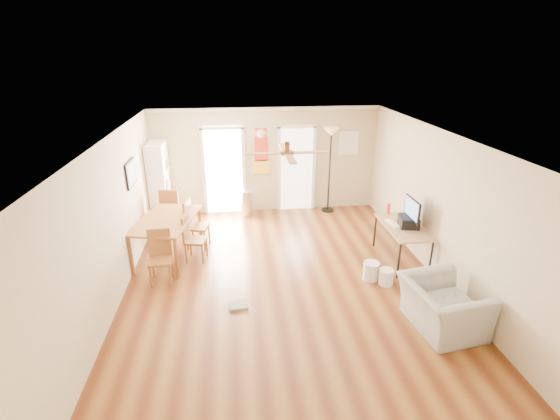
{
  "coord_description": "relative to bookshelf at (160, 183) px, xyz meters",
  "views": [
    {
      "loc": [
        -0.79,
        -6.09,
        3.87
      ],
      "look_at": [
        0.0,
        0.6,
        1.15
      ],
      "focal_mm": 25.68,
      "sensor_mm": 36.0,
      "label": 1
    }
  ],
  "objects": [
    {
      "name": "floor",
      "position": [
        2.54,
        -3.06,
        -0.96
      ],
      "size": [
        7.0,
        7.0,
        0.0
      ],
      "primitive_type": "plane",
      "color": "brown",
      "rests_on": "ground"
    },
    {
      "name": "ceiling",
      "position": [
        2.54,
        -3.06,
        1.64
      ],
      "size": [
        5.5,
        7.0,
        0.0
      ],
      "primitive_type": null,
      "color": "silver",
      "rests_on": "floor"
    },
    {
      "name": "wall_back",
      "position": [
        2.54,
        0.44,
        0.34
      ],
      "size": [
        5.5,
        0.04,
        2.6
      ],
      "primitive_type": null,
      "color": "beige",
      "rests_on": "floor"
    },
    {
      "name": "wall_front",
      "position": [
        2.54,
        -6.56,
        0.34
      ],
      "size": [
        5.5,
        0.04,
        2.6
      ],
      "primitive_type": null,
      "color": "beige",
      "rests_on": "floor"
    },
    {
      "name": "wall_left",
      "position": [
        -0.21,
        -3.06,
        0.34
      ],
      "size": [
        0.04,
        7.0,
        2.6
      ],
      "primitive_type": null,
      "color": "beige",
      "rests_on": "floor"
    },
    {
      "name": "wall_right",
      "position": [
        5.29,
        -3.06,
        0.34
      ],
      "size": [
        0.04,
        7.0,
        2.6
      ],
      "primitive_type": null,
      "color": "beige",
      "rests_on": "floor"
    },
    {
      "name": "crown_molding",
      "position": [
        2.54,
        -3.06,
        1.6
      ],
      "size": [
        5.5,
        7.0,
        0.08
      ],
      "primitive_type": null,
      "color": "white",
      "rests_on": "wall_back"
    },
    {
      "name": "kitchen_doorway",
      "position": [
        1.49,
        0.43,
        0.09
      ],
      "size": [
        0.9,
        0.1,
        2.1
      ],
      "primitive_type": null,
      "color": "white",
      "rests_on": "wall_back"
    },
    {
      "name": "bathroom_doorway",
      "position": [
        3.29,
        0.43,
        0.09
      ],
      "size": [
        0.8,
        0.1,
        2.1
      ],
      "primitive_type": null,
      "color": "white",
      "rests_on": "wall_back"
    },
    {
      "name": "wall_decal",
      "position": [
        2.41,
        0.42,
        0.59
      ],
      "size": [
        0.46,
        0.03,
        1.1
      ],
      "primitive_type": "cube",
      "color": "red",
      "rests_on": "wall_back"
    },
    {
      "name": "ac_grille",
      "position": [
        4.59,
        0.41,
        0.74
      ],
      "size": [
        0.5,
        0.04,
        0.6
      ],
      "primitive_type": "cube",
      "color": "white",
      "rests_on": "wall_back"
    },
    {
      "name": "framed_poster",
      "position": [
        -0.19,
        -1.66,
        0.74
      ],
      "size": [
        0.04,
        0.66,
        0.48
      ],
      "primitive_type": "cube",
      "color": "black",
      "rests_on": "wall_left"
    },
    {
      "name": "ceiling_fan",
      "position": [
        2.54,
        -3.36,
        1.47
      ],
      "size": [
        1.24,
        1.24,
        0.2
      ],
      "primitive_type": null,
      "color": "#593819",
      "rests_on": "ceiling"
    },
    {
      "name": "bookshelf",
      "position": [
        0.0,
        0.0,
        0.0
      ],
      "size": [
        0.39,
        0.86,
        1.91
      ],
      "primitive_type": null,
      "rotation": [
        0.0,
        0.0,
        -0.0
      ],
      "color": "white",
      "rests_on": "floor"
    },
    {
      "name": "dining_table",
      "position": [
        0.39,
        -1.82,
        -0.55
      ],
      "size": [
        1.29,
        1.79,
        0.81
      ],
      "primitive_type": null,
      "rotation": [
        0.0,
        0.0,
        -0.21
      ],
      "color": "#AB6437",
      "rests_on": "floor"
    },
    {
      "name": "dining_chair_right_a",
      "position": [
        0.94,
        -1.46,
        -0.45
      ],
      "size": [
        0.5,
        0.5,
        1.02
      ],
      "primitive_type": null,
      "rotation": [
        0.0,
        0.0,
        1.36
      ],
      "color": "#A65F35",
      "rests_on": "floor"
    },
    {
      "name": "dining_chair_right_b",
      "position": [
        0.94,
        -2.03,
        -0.49
      ],
      "size": [
        0.46,
        0.46,
        0.94
      ],
      "primitive_type": null,
      "rotation": [
        0.0,
        0.0,
        1.37
      ],
      "color": "#935D2F",
      "rests_on": "floor"
    },
    {
      "name": "dining_chair_near",
      "position": [
        0.39,
        -2.78,
        -0.48
      ],
      "size": [
        0.41,
        0.41,
        0.96
      ],
      "primitive_type": null,
      "rotation": [
        0.0,
        0.0,
        0.05
      ],
      "color": "brown",
      "rests_on": "floor"
    },
    {
      "name": "dining_chair_far",
      "position": [
        0.31,
        -0.52,
        -0.45
      ],
      "size": [
        0.47,
        0.47,
        1.02
      ],
      "primitive_type": null,
      "rotation": [
        0.0,
        0.0,
        3.02
      ],
      "color": "brown",
      "rests_on": "floor"
    },
    {
      "name": "trash_can",
      "position": [
        2.01,
        0.12,
        -0.63
      ],
      "size": [
        0.38,
        0.38,
        0.65
      ],
      "primitive_type": "cylinder",
      "rotation": [
        0.0,
        0.0,
        0.32
      ],
      "color": "#B4B4B7",
      "rests_on": "floor"
    },
    {
      "name": "torchiere_lamp",
      "position": [
        4.08,
        0.19,
        0.11
      ],
      "size": [
        0.49,
        0.49,
        2.13
      ],
      "primitive_type": null,
      "rotation": [
        0.0,
        0.0,
        -0.27
      ],
      "color": "black",
      "rests_on": "floor"
    },
    {
      "name": "computer_desk",
      "position": [
        4.9,
        -2.51,
        -0.59
      ],
      "size": [
        0.68,
        1.36,
        0.73
      ],
      "primitive_type": null,
      "color": "#A47C59",
      "rests_on": "floor"
    },
    {
      "name": "imac",
      "position": [
        5.01,
        -2.56,
        0.06
      ],
      "size": [
        0.26,
        0.61,
        0.57
      ],
      "primitive_type": null,
      "rotation": [
        0.0,
        0.0,
        0.29
      ],
      "color": "black",
      "rests_on": "computer_desk"
    },
    {
      "name": "keyboard",
      "position": [
        4.74,
        -2.38,
        -0.22
      ],
      "size": [
        0.19,
        0.44,
        0.02
      ],
      "primitive_type": "cube",
      "rotation": [
        0.0,
        0.0,
        0.13
      ],
      "color": "white",
      "rests_on": "computer_desk"
    },
    {
      "name": "printer",
      "position": [
        4.99,
        -2.53,
        -0.13
      ],
      "size": [
        0.4,
        0.45,
        0.2
      ],
      "primitive_type": "cube",
      "rotation": [
        0.0,
        0.0,
        -0.19
      ],
      "color": "black",
      "rests_on": "computer_desk"
    },
    {
      "name": "orange_bottle",
      "position": [
        4.84,
        -1.87,
        -0.12
      ],
      "size": [
        0.08,
        0.08,
        0.22
      ],
      "primitive_type": "cylinder",
      "rotation": [
        0.0,
        0.0,
        -0.13
      ],
      "color": "#FF3C16",
      "rests_on": "computer_desk"
    },
    {
      "name": "wastebasket_a",
      "position": [
        4.32,
        -3.33,
        -0.81
      ],
      "size": [
        0.31,
        0.31,
        0.29
      ],
      "primitive_type": "cylinder",
      "rotation": [
        0.0,
        0.0,
        -0.27
      ],
      "color": "white",
      "rests_on": "floor"
    },
    {
      "name": "wastebasket_b",
      "position": [
        4.11,
        -3.13,
        -0.79
      ],
      "size": [
        0.36,
        0.36,
        0.33
      ],
      "primitive_type": "cylinder",
      "rotation": [
        0.0,
        0.0,
        -0.31
      ],
      "color": "silver",
      "rests_on": "floor"
    },
    {
      "name": "floor_cloth",
      "position": [
        1.71,
        -3.7,
        -0.93
      ],
      "size": [
        0.32,
        0.26,
        0.04
      ],
      "primitive_type": "cube",
      "rotation": [
        0.0,
        0.0,
        0.1
      ],
      "color": "gray",
      "rests_on": "floor"
    },
    {
      "name": "armchair",
      "position": [
        4.69,
        -4.55,
        -0.59
      ],
      "size": [
        1.11,
        1.23,
        0.73
      ],
      "primitive_type": "imported",
      "rotation": [
        0.0,
        0.0,
        1.7
      ],
      "color": "#A09F9B",
      "rests_on": "floor"
    }
  ]
}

